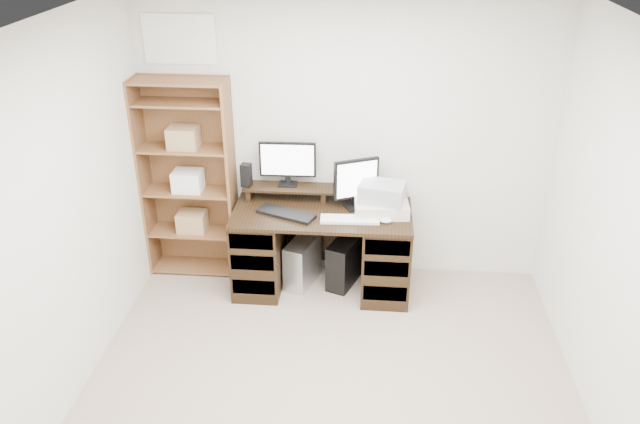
# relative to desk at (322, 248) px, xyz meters

# --- Properties ---
(room) EXTENTS (3.54, 4.04, 2.54)m
(room) POSITION_rel_desk_xyz_m (0.16, -1.64, 0.86)
(room) COLOR tan
(room) RESTS_ON ground
(desk) EXTENTS (1.50, 0.70, 0.75)m
(desk) POSITION_rel_desk_xyz_m (0.00, 0.00, 0.00)
(desk) COLOR black
(desk) RESTS_ON ground
(riser_shelf) EXTENTS (1.40, 0.22, 0.12)m
(riser_shelf) POSITION_rel_desk_xyz_m (0.00, 0.21, 0.45)
(riser_shelf) COLOR black
(riser_shelf) RESTS_ON desk
(monitor_wide) EXTENTS (0.49, 0.13, 0.39)m
(monitor_wide) POSITION_rel_desk_xyz_m (-0.32, 0.26, 0.70)
(monitor_wide) COLOR black
(monitor_wide) RESTS_ON riser_shelf
(monitor_small) EXTENTS (0.37, 0.22, 0.43)m
(monitor_small) POSITION_rel_desk_xyz_m (0.28, 0.11, 0.59)
(monitor_small) COLOR black
(monitor_small) RESTS_ON desk
(speaker) EXTENTS (0.09, 0.09, 0.20)m
(speaker) POSITION_rel_desk_xyz_m (-0.67, 0.19, 0.58)
(speaker) COLOR black
(speaker) RESTS_ON riser_shelf
(keyboard_black) EXTENTS (0.52, 0.34, 0.03)m
(keyboard_black) POSITION_rel_desk_xyz_m (-0.29, -0.10, 0.37)
(keyboard_black) COLOR black
(keyboard_black) RESTS_ON desk
(keyboard_white) EXTENTS (0.48, 0.16, 0.02)m
(keyboard_white) POSITION_rel_desk_xyz_m (0.24, -0.15, 0.37)
(keyboard_white) COLOR silver
(keyboard_white) RESTS_ON desk
(mouse) EXTENTS (0.11, 0.08, 0.04)m
(mouse) POSITION_rel_desk_xyz_m (0.53, -0.16, 0.38)
(mouse) COLOR silver
(mouse) RESTS_ON desk
(printer) EXTENTS (0.46, 0.36, 0.11)m
(printer) POSITION_rel_desk_xyz_m (0.49, 0.01, 0.42)
(printer) COLOR beige
(printer) RESTS_ON desk
(basket) EXTENTS (0.41, 0.33, 0.16)m
(basket) POSITION_rel_desk_xyz_m (0.49, 0.01, 0.55)
(basket) COLOR #9CA0A6
(basket) RESTS_ON printer
(tower_silver) EXTENTS (0.31, 0.46, 0.42)m
(tower_silver) POSITION_rel_desk_xyz_m (-0.18, 0.05, -0.18)
(tower_silver) COLOR #B9BCC1
(tower_silver) RESTS_ON ground
(tower_black) EXTENTS (0.32, 0.47, 0.43)m
(tower_black) POSITION_rel_desk_xyz_m (0.20, 0.08, -0.17)
(tower_black) COLOR black
(tower_black) RESTS_ON ground
(bookshelf) EXTENTS (0.80, 0.30, 1.80)m
(bookshelf) POSITION_rel_desk_xyz_m (-1.19, 0.21, 0.53)
(bookshelf) COLOR brown
(bookshelf) RESTS_ON ground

